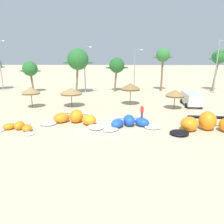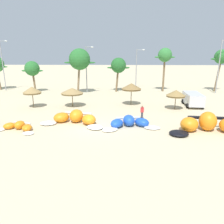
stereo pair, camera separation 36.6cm
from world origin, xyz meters
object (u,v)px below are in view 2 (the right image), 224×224
(palm_left_of_gap, at_px, (80,60))
(lamppost_west, at_px, (3,63))
(beach_umbrella_near_van, at_px, (32,90))
(palm_left, at_px, (32,69))
(kite_center, at_px, (129,123))
(lamppost_west_center, at_px, (87,67))
(kite_left_of_center, at_px, (75,118))
(palm_right_of_gap, at_px, (221,58))
(person_near_kites, at_px, (142,112))
(lamppost_east, at_px, (220,64))
(kite_left, at_px, (18,127))
(palm_center_left, at_px, (118,66))
(lamppost_east_center, at_px, (137,67))
(beach_umbrella_middle, at_px, (72,91))
(beach_umbrella_outermost, at_px, (176,93))
(kite_right_of_center, at_px, (209,125))
(parked_van, at_px, (193,98))
(beach_umbrella_near_palms, at_px, (131,87))
(palm_center_right, at_px, (165,56))

(palm_left_of_gap, height_order, lamppost_west, lamppost_west)
(beach_umbrella_near_van, distance_m, palm_left, 13.27)
(kite_center, relative_size, lamppost_west_center, 0.71)
(kite_left_of_center, bearing_deg, palm_right_of_gap, 40.87)
(person_near_kites, height_order, lamppost_east, lamppost_east)
(kite_left, xyz_separation_m, palm_right_of_gap, (29.30, 23.14, 6.24))
(palm_center_left, xyz_separation_m, lamppost_east_center, (3.83, 3.08, -0.41))
(kite_center, xyz_separation_m, beach_umbrella_near_van, (-12.97, 7.49, 1.99))
(palm_left, relative_size, palm_right_of_gap, 0.74)
(beach_umbrella_middle, xyz_separation_m, palm_center_left, (6.30, 12.70, 2.80))
(beach_umbrella_outermost, xyz_separation_m, lamppost_west, (-30.74, 14.37, 3.25))
(kite_left, relative_size, palm_left, 0.77)
(person_near_kites, distance_m, palm_left_of_gap, 19.43)
(palm_left, distance_m, palm_left_of_gap, 9.70)
(kite_right_of_center, distance_m, palm_left_of_gap, 25.72)
(beach_umbrella_outermost, bearing_deg, palm_right_of_gap, 50.65)
(person_near_kites, height_order, lamppost_west_center, lamppost_west_center)
(parked_van, height_order, lamppost_east, lamppost_east)
(beach_umbrella_outermost, distance_m, palm_center_left, 15.99)
(beach_umbrella_near_palms, relative_size, palm_center_right, 0.38)
(kite_center, distance_m, person_near_kites, 2.96)
(person_near_kites, bearing_deg, palm_center_right, 72.45)
(palm_left_of_gap, height_order, lamppost_east, lamppost_east)
(lamppost_west_center, bearing_deg, lamppost_east_center, 23.45)
(kite_left_of_center, relative_size, palm_center_left, 1.09)
(palm_left_of_gap, distance_m, palm_center_right, 16.25)
(kite_left_of_center, bearing_deg, lamppost_east_center, 70.27)
(beach_umbrella_outermost, xyz_separation_m, palm_right_of_gap, (12.00, 14.64, 4.38))
(person_near_kites, distance_m, palm_center_right, 20.93)
(beach_umbrella_near_van, bearing_deg, palm_left, 111.57)
(kite_right_of_center, relative_size, palm_left_of_gap, 0.99)
(beach_umbrella_middle, height_order, lamppost_east_center, lamppost_east_center)
(palm_left, bearing_deg, lamppost_west_center, 0.29)
(beach_umbrella_near_palms, height_order, palm_left_of_gap, palm_left_of_gap)
(kite_left_of_center, height_order, lamppost_west, lamppost_west)
(palm_center_left, distance_m, lamppost_west_center, 6.05)
(beach_umbrella_near_palms, relative_size, beach_umbrella_outermost, 1.21)
(person_near_kites, relative_size, lamppost_west, 0.17)
(kite_right_of_center, distance_m, lamppost_west_center, 25.91)
(lamppost_west, height_order, lamppost_west_center, lamppost_west)
(beach_umbrella_near_van, relative_size, beach_umbrella_near_palms, 0.91)
(palm_left_of_gap, distance_m, lamppost_east_center, 12.31)
(beach_umbrella_outermost, relative_size, palm_right_of_gap, 0.33)
(kite_left_of_center, distance_m, beach_umbrella_near_van, 9.92)
(beach_umbrella_near_palms, distance_m, palm_right_of_gap, 21.98)
(kite_left, xyz_separation_m, lamppost_west, (-13.44, 22.87, 5.11))
(beach_umbrella_near_palms, bearing_deg, kite_left_of_center, -126.83)
(beach_umbrella_outermost, relative_size, parked_van, 0.55)
(beach_umbrella_near_van, xyz_separation_m, palm_center_right, (20.53, 14.13, 4.44))
(lamppost_east, bearing_deg, palm_center_right, 168.66)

